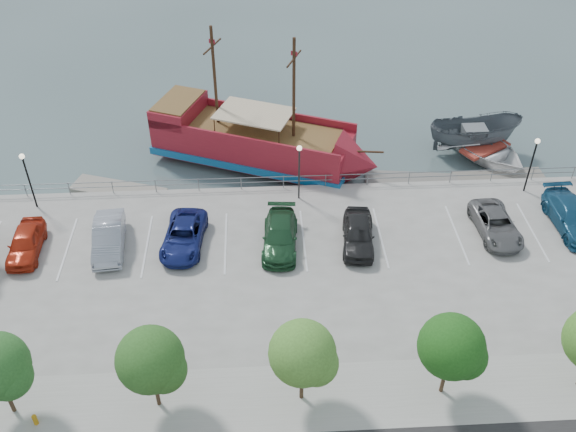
{
  "coord_description": "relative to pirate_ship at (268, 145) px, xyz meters",
  "views": [
    {
      "loc": [
        -2.72,
        -29.24,
        26.8
      ],
      "look_at": [
        -1.0,
        2.0,
        2.0
      ],
      "focal_mm": 40.0,
      "sensor_mm": 36.0,
      "label": 1
    }
  ],
  "objects": [
    {
      "name": "ground",
      "position": [
        1.92,
        -12.14,
        -1.87
      ],
      "size": [
        160.0,
        160.0,
        0.0
      ],
      "primitive_type": "plane",
      "color": "#415051"
    },
    {
      "name": "sidewalk",
      "position": [
        1.92,
        -22.14,
        -0.85
      ],
      "size": [
        100.0,
        4.0,
        0.05
      ],
      "primitive_type": "cube",
      "color": "#A19F96",
      "rests_on": "land_slab"
    },
    {
      "name": "seawall_railing",
      "position": [
        1.92,
        -4.34,
        -0.34
      ],
      "size": [
        50.0,
        0.06,
        1.0
      ],
      "color": "slate",
      "rests_on": "land_slab"
    },
    {
      "name": "pirate_ship",
      "position": [
        0.0,
        0.0,
        0.0
      ],
      "size": [
        17.86,
        11.03,
        11.14
      ],
      "rotation": [
        0.0,
        0.0,
        -0.39
      ],
      "color": "maroon",
      "rests_on": "ground"
    },
    {
      "name": "patrol_boat",
      "position": [
        16.16,
        1.12,
        -0.46
      ],
      "size": [
        7.42,
        3.12,
        2.82
      ],
      "primitive_type": "imported",
      "rotation": [
        0.0,
        0.0,
        1.62
      ],
      "color": "#4D555C",
      "rests_on": "ground"
    },
    {
      "name": "speedboat",
      "position": [
        16.79,
        -0.08,
        -1.1
      ],
      "size": [
        8.27,
        9.04,
        1.53
      ],
      "primitive_type": "imported",
      "rotation": [
        0.0,
        0.0,
        0.52
      ],
      "color": "white",
      "rests_on": "ground"
    },
    {
      "name": "dock_west",
      "position": [
        -11.09,
        -2.94,
        -1.67
      ],
      "size": [
        7.23,
        4.11,
        0.4
      ],
      "primitive_type": "cube",
      "rotation": [
        0.0,
        0.0,
        -0.33
      ],
      "color": "gray",
      "rests_on": "ground"
    },
    {
      "name": "dock_mid",
      "position": [
        10.52,
        -2.94,
        -1.67
      ],
      "size": [
        7.04,
        2.83,
        0.39
      ],
      "primitive_type": "cube",
      "rotation": [
        0.0,
        0.0,
        -0.13
      ],
      "color": "slate",
      "rests_on": "ground"
    },
    {
      "name": "dock_east",
      "position": [
        17.18,
        -2.94,
        -1.67
      ],
      "size": [
        6.81,
        2.16,
        0.39
      ],
      "primitive_type": "cube",
      "rotation": [
        0.0,
        0.0,
        0.03
      ],
      "color": "slate",
      "rests_on": "ground"
    },
    {
      "name": "fire_hydrant",
      "position": [
        -11.81,
        -22.94,
        -0.49
      ],
      "size": [
        0.24,
        0.24,
        0.7
      ],
      "rotation": [
        0.0,
        0.0,
        0.41
      ],
      "color": "#CA8A11",
      "rests_on": "sidewalk"
    },
    {
      "name": "lamp_post_left",
      "position": [
        -16.08,
        -5.64,
        2.07
      ],
      "size": [
        0.36,
        0.36,
        4.28
      ],
      "color": "black",
      "rests_on": "land_slab"
    },
    {
      "name": "lamp_post_mid",
      "position": [
        1.92,
        -5.64,
        2.07
      ],
      "size": [
        0.36,
        0.36,
        4.28
      ],
      "color": "black",
      "rests_on": "land_slab"
    },
    {
      "name": "lamp_post_right",
      "position": [
        17.92,
        -5.64,
        2.07
      ],
      "size": [
        0.36,
        0.36,
        4.28
      ],
      "color": "black",
      "rests_on": "land_slab"
    },
    {
      "name": "tree_c",
      "position": [
        -5.93,
        -22.21,
        2.43
      ],
      "size": [
        3.3,
        3.2,
        5.0
      ],
      "color": "#473321",
      "rests_on": "sidewalk"
    },
    {
      "name": "tree_d",
      "position": [
        1.07,
        -22.21,
        2.43
      ],
      "size": [
        3.3,
        3.2,
        5.0
      ],
      "color": "#473321",
      "rests_on": "sidewalk"
    },
    {
      "name": "tree_e",
      "position": [
        8.07,
        -22.21,
        2.43
      ],
      "size": [
        3.3,
        3.2,
        5.0
      ],
      "color": "#473321",
      "rests_on": "sidewalk"
    },
    {
      "name": "parked_car_a",
      "position": [
        -15.44,
        -10.35,
        -0.09
      ],
      "size": [
        1.97,
        4.59,
        1.55
      ],
      "primitive_type": "imported",
      "rotation": [
        0.0,
        0.0,
        0.03
      ],
      "color": "#B62B14",
      "rests_on": "land_slab"
    },
    {
      "name": "parked_car_b",
      "position": [
        -10.35,
        -10.2,
        -0.03
      ],
      "size": [
        2.25,
        5.22,
        1.67
      ],
      "primitive_type": "imported",
      "rotation": [
        0.0,
        0.0,
        0.1
      ],
      "color": "#9BA2AE",
      "rests_on": "land_slab"
    },
    {
      "name": "parked_car_c",
      "position": [
        -5.67,
        -10.2,
        -0.14
      ],
      "size": [
        2.96,
        5.47,
        1.46
      ],
      "primitive_type": "imported",
      "rotation": [
        0.0,
        0.0,
        -0.11
      ],
      "color": "navy",
      "rests_on": "land_slab"
    },
    {
      "name": "parked_car_d",
      "position": [
        0.4,
        -10.58,
        -0.1
      ],
      "size": [
        2.61,
        5.47,
        1.54
      ],
      "primitive_type": "imported",
      "rotation": [
        0.0,
        0.0,
        -0.09
      ],
      "color": "#204E2C",
      "rests_on": "land_slab"
    },
    {
      "name": "parked_car_e",
      "position": [
        5.33,
        -10.68,
        -0.04
      ],
      "size": [
        2.53,
        5.06,
        1.66
      ],
      "primitive_type": "imported",
      "rotation": [
        0.0,
        0.0,
        -0.12
      ],
      "color": "black",
      "rests_on": "land_slab"
    },
    {
      "name": "parked_car_g",
      "position": [
        14.37,
        -10.13,
        -0.16
      ],
      "size": [
        2.58,
        5.19,
        1.41
      ],
      "primitive_type": "imported",
      "rotation": [
        0.0,
        0.0,
        0.05
      ],
      "color": "slate",
      "rests_on": "land_slab"
    },
    {
      "name": "parked_car_h",
      "position": [
        19.51,
        -9.76,
        -0.04
      ],
      "size": [
        2.54,
        5.81,
        1.66
      ],
      "primitive_type": "imported",
      "rotation": [
        0.0,
        0.0,
        0.04
      ],
      "color": "navy",
      "rests_on": "land_slab"
    }
  ]
}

